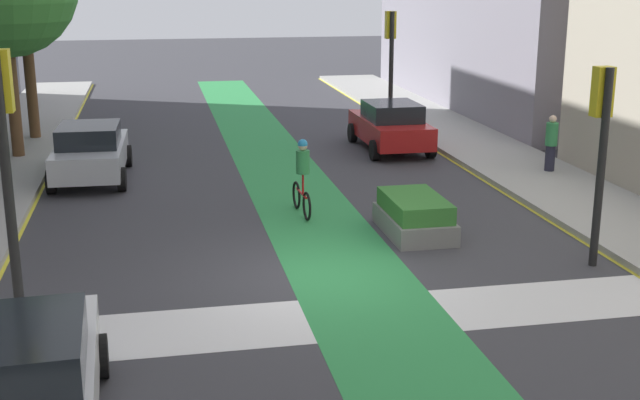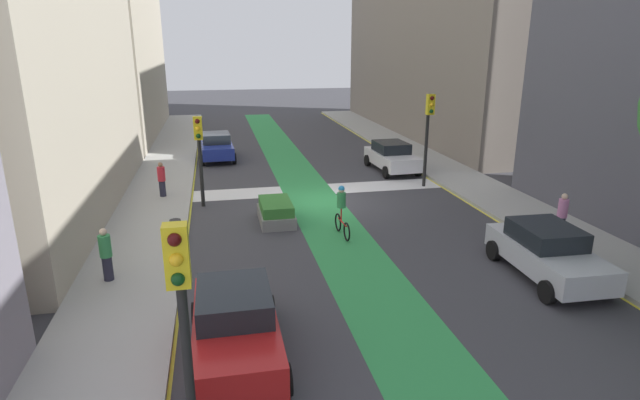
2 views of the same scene
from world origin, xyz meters
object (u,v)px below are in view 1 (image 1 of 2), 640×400
(car_white_left_near, at_px, (20,382))
(car_red_right_far, at_px, (391,126))
(cyclist_in_lane, at_px, (302,176))
(traffic_signal_near_right, at_px, (601,128))
(traffic_signal_near_left, at_px, (4,139))
(car_silver_left_far, at_px, (91,151))
(median_planter, at_px, (415,216))
(pedestrian_sidewalk_right_a, at_px, (551,143))
(traffic_signal_far_right, at_px, (391,48))

(car_white_left_near, relative_size, car_red_right_far, 1.02)
(car_white_left_near, height_order, cyclist_in_lane, cyclist_in_lane)
(traffic_signal_near_right, distance_m, traffic_signal_near_left, 10.68)
(car_silver_left_far, height_order, cyclist_in_lane, cyclist_in_lane)
(cyclist_in_lane, relative_size, median_planter, 0.80)
(car_white_left_near, relative_size, pedestrian_sidewalk_right_a, 2.70)
(car_red_right_far, bearing_deg, median_planter, -102.58)
(traffic_signal_near_left, height_order, car_white_left_near, traffic_signal_near_left)
(car_red_right_far, bearing_deg, traffic_signal_far_right, 74.82)
(traffic_signal_near_left, bearing_deg, traffic_signal_far_right, 55.75)
(car_red_right_far, distance_m, median_planter, 9.03)
(car_white_left_near, height_order, car_silver_left_far, same)
(traffic_signal_far_right, distance_m, pedestrian_sidewalk_right_a, 8.08)
(cyclist_in_lane, bearing_deg, traffic_signal_near_right, -41.72)
(pedestrian_sidewalk_right_a, relative_size, median_planter, 0.69)
(car_white_left_near, height_order, median_planter, car_white_left_near)
(traffic_signal_far_right, distance_m, car_white_left_near, 21.63)
(median_planter, bearing_deg, car_white_left_near, -135.38)
(traffic_signal_far_right, relative_size, median_planter, 1.86)
(pedestrian_sidewalk_right_a, bearing_deg, cyclist_in_lane, -161.38)
(car_silver_left_far, xyz_separation_m, pedestrian_sidewalk_right_a, (12.72, -2.07, 0.15))
(car_red_right_far, xyz_separation_m, car_silver_left_far, (-9.27, -2.26, 0.00))
(traffic_signal_far_right, relative_size, car_silver_left_far, 1.01)
(traffic_signal_far_right, bearing_deg, traffic_signal_near_left, -124.25)
(traffic_signal_near_right, bearing_deg, car_red_right_far, 94.40)
(traffic_signal_near_right, bearing_deg, traffic_signal_far_right, 90.20)
(traffic_signal_near_right, distance_m, pedestrian_sidewalk_right_a, 7.69)
(car_silver_left_far, bearing_deg, traffic_signal_far_right, 27.67)
(car_silver_left_far, xyz_separation_m, median_planter, (7.31, -6.54, -0.40))
(car_silver_left_far, height_order, pedestrian_sidewalk_right_a, pedestrian_sidewalk_right_a)
(cyclist_in_lane, height_order, pedestrian_sidewalk_right_a, cyclist_in_lane)
(car_white_left_near, bearing_deg, median_planter, 44.62)
(traffic_signal_near_right, xyz_separation_m, traffic_signal_far_right, (-0.05, 14.38, 0.27))
(traffic_signal_far_right, bearing_deg, car_white_left_near, -117.90)
(traffic_signal_far_right, distance_m, median_planter, 12.43)
(traffic_signal_near_left, bearing_deg, car_red_right_far, 52.03)
(traffic_signal_near_left, distance_m, cyclist_in_lane, 8.21)
(traffic_signal_near_right, xyz_separation_m, car_red_right_far, (-0.87, 11.35, -1.94))
(car_white_left_near, height_order, pedestrian_sidewalk_right_a, pedestrian_sidewalk_right_a)
(car_silver_left_far, relative_size, pedestrian_sidewalk_right_a, 2.68)
(median_planter, bearing_deg, traffic_signal_near_left, -154.66)
(pedestrian_sidewalk_right_a, bearing_deg, car_silver_left_far, 170.75)
(traffic_signal_far_right, bearing_deg, traffic_signal_near_right, -89.80)
(traffic_signal_near_left, bearing_deg, cyclist_in_lane, 44.96)
(car_red_right_far, xyz_separation_m, median_planter, (-1.96, -8.80, -0.40))
(traffic_signal_near_right, xyz_separation_m, car_white_left_near, (-10.12, -4.63, -1.94))
(cyclist_in_lane, bearing_deg, traffic_signal_far_right, 63.44)
(pedestrian_sidewalk_right_a, bearing_deg, car_white_left_near, -137.45)
(car_red_right_far, relative_size, cyclist_in_lane, 2.27)
(pedestrian_sidewalk_right_a, bearing_deg, traffic_signal_far_right, 109.67)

